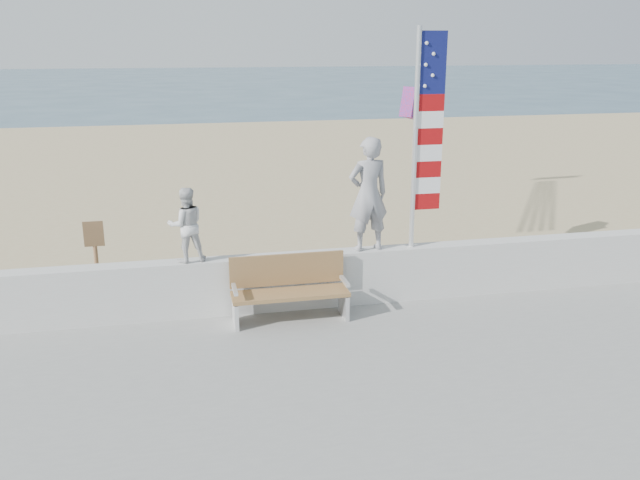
# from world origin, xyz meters

# --- Properties ---
(ground) EXTENTS (220.00, 220.00, 0.00)m
(ground) POSITION_xyz_m (0.00, 0.00, 0.00)
(ground) COLOR #304D61
(ground) RESTS_ON ground
(sand) EXTENTS (90.00, 40.00, 0.08)m
(sand) POSITION_xyz_m (0.00, 9.00, 0.04)
(sand) COLOR tan
(sand) RESTS_ON ground
(seawall) EXTENTS (30.00, 0.35, 0.90)m
(seawall) POSITION_xyz_m (0.00, 2.00, 0.63)
(seawall) COLOR silver
(seawall) RESTS_ON boardwalk
(adult) EXTENTS (0.73, 0.53, 1.84)m
(adult) POSITION_xyz_m (1.03, 2.00, 2.00)
(adult) COLOR gray
(adult) RESTS_ON seawall
(child) EXTENTS (0.62, 0.52, 1.16)m
(child) POSITION_xyz_m (-1.85, 2.00, 1.66)
(child) COLOR silver
(child) RESTS_ON seawall
(bench) EXTENTS (1.80, 0.57, 1.00)m
(bench) POSITION_xyz_m (-0.34, 1.55, 0.69)
(bench) COLOR #9A7243
(bench) RESTS_ON boardwalk
(flag) EXTENTS (0.50, 0.08, 3.50)m
(flag) POSITION_xyz_m (1.91, 2.00, 2.99)
(flag) COLOR white
(flag) RESTS_ON seawall
(parafoil_kite) EXTENTS (1.03, 0.83, 0.73)m
(parafoil_kite) POSITION_xyz_m (2.61, 3.87, 3.19)
(parafoil_kite) COLOR red
(parafoil_kite) RESTS_ON ground
(sign) EXTENTS (0.32, 0.07, 1.46)m
(sign) POSITION_xyz_m (-3.32, 3.01, 0.94)
(sign) COLOR #8E6744
(sign) RESTS_ON sand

